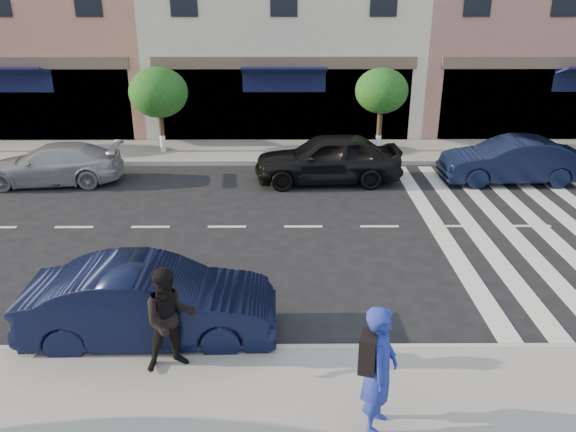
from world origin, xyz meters
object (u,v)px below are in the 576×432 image
Objects in this scene: walker at (170,319)px; photographer at (380,369)px; car_far_right at (511,161)px; car_near_mid at (151,303)px; car_far_left at (52,164)px; car_far_mid at (328,158)px.

photographer is at bearing -44.99° from walker.
car_near_mid is at bearing -49.02° from car_far_right.
car_far_mid reaches higher than car_far_left.
car_far_mid is 5.81m from car_far_right.
car_near_mid is (-3.60, 2.35, -0.38)m from photographer.
car_far_left is (-8.61, 10.95, -0.47)m from photographer.
car_far_mid is at bearing 85.65° from car_far_left.
photographer is 0.43× the size of car_near_mid.
car_far_mid is at bearing -24.60° from car_near_mid.
walker is 0.41× the size of car_far_left.
photographer is 1.08× the size of walker.
car_near_mid is 12.83m from car_far_right.
walker reaches higher than car_far_left.
car_near_mid is at bearing 73.53° from photographer.
walker is 0.40× the size of car_far_right.
car_far_right is at bearing 25.78° from walker.
car_far_right is (8.98, 9.60, -0.31)m from walker.
photographer reaches higher than car_far_right.
car_near_mid is 9.95m from car_far_left.
car_near_mid is (-0.54, 1.00, -0.30)m from walker.
car_far_mid is at bearing 16.10° from photographer.
walker is at bearing -44.19° from car_far_right.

